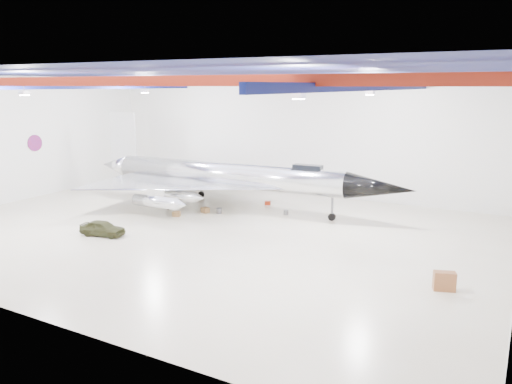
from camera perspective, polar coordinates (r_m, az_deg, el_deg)
The scene contains 15 objects.
floor at distance 36.06m, azimuth -6.13°, elevation -4.39°, with size 40.00×40.00×0.00m, color beige.
wall_back at distance 47.88m, azimuth 4.08°, elevation 6.44°, with size 40.00×40.00×0.00m, color silver.
wall_left at distance 49.15m, azimuth -25.89°, elevation 5.41°, with size 30.00×30.00×0.00m, color silver.
ceiling at distance 34.60m, azimuth -6.54°, elevation 13.36°, with size 40.00×40.00×0.00m, color #0A0F38.
ceiling_structure at distance 34.59m, azimuth -6.52°, elevation 12.24°, with size 39.50×29.50×1.08m.
wall_roundel at distance 50.33m, azimuth -23.95°, elevation 5.14°, with size 1.50×1.50×0.10m, color #B21414.
jet_aircraft at distance 41.84m, azimuth -3.48°, elevation 1.58°, with size 28.78×17.30×7.84m.
jeep at distance 36.12m, azimuth -17.14°, elevation -3.96°, with size 1.27×3.17×1.08m, color #33351A.
desk at distance 27.34m, azimuth 20.73°, elevation -9.51°, with size 1.07×0.54×0.98m, color brown.
crate_ply at distance 40.10m, azimuth -9.08°, elevation -2.49°, with size 0.58×0.46×0.40m, color olive.
toolbox_red at distance 43.40m, azimuth 1.35°, elevation -1.27°, with size 0.48×0.38×0.33m, color maroon.
engine_drum at distance 40.68m, azimuth -4.25°, elevation -2.14°, with size 0.46×0.46×0.42m, color #59595B.
crate_small at distance 43.48m, azimuth -8.49°, elevation -1.43°, with size 0.36×0.29×0.25m, color #59595B.
oil_barrel at distance 40.99m, azimuth -5.83°, elevation -2.06°, with size 0.61×0.49×0.43m, color olive.
spares_box at distance 40.28m, azimuth 3.44°, elevation -2.33°, with size 0.39×0.39×0.35m, color #59595B.
Camera 1 is at (19.92, -28.29, 10.19)m, focal length 35.00 mm.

